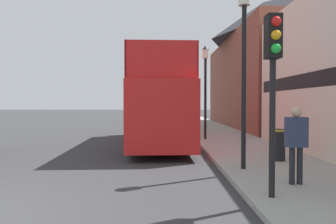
% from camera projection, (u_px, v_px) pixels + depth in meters
% --- Properties ---
extents(ground_plane, '(144.00, 144.00, 0.00)m').
position_uv_depth(ground_plane, '(116.00, 128.00, 26.41)').
color(ground_plane, '#333335').
extents(sidewalk, '(3.51, 108.00, 0.14)m').
position_uv_depth(sidewalk, '(211.00, 130.00, 23.52)').
color(sidewalk, '#999993').
rests_on(sidewalk, ground_plane).
extents(brick_terrace_rear, '(6.00, 18.17, 10.21)m').
position_uv_depth(brick_terrace_rear, '(263.00, 65.00, 26.77)').
color(brick_terrace_rear, brown).
rests_on(brick_terrace_rear, ground_plane).
extents(tour_bus, '(2.86, 10.35, 4.11)m').
position_uv_depth(tour_bus, '(159.00, 106.00, 15.89)').
color(tour_bus, red).
rests_on(tour_bus, ground_plane).
extents(parked_car_ahead_of_bus, '(1.90, 4.39, 1.41)m').
position_uv_depth(parked_car_ahead_of_bus, '(171.00, 121.00, 24.74)').
color(parked_car_ahead_of_bus, '#9E9EA3').
rests_on(parked_car_ahead_of_bus, ground_plane).
extents(pedestrian_second, '(0.46, 0.25, 1.76)m').
position_uv_depth(pedestrian_second, '(296.00, 138.00, 7.42)').
color(pedestrian_second, '#232328').
rests_on(pedestrian_second, sidewalk).
extents(traffic_signal, '(0.28, 0.42, 3.56)m').
position_uv_depth(traffic_signal, '(273.00, 64.00, 6.33)').
color(traffic_signal, black).
rests_on(traffic_signal, sidewalk).
extents(lamp_post_nearest, '(0.35, 0.35, 5.23)m').
position_uv_depth(lamp_post_nearest, '(244.00, 41.00, 9.11)').
color(lamp_post_nearest, black).
rests_on(lamp_post_nearest, sidewalk).
extents(lamp_post_second, '(0.35, 0.35, 4.79)m').
position_uv_depth(lamp_post_second, '(205.00, 75.00, 16.69)').
color(lamp_post_second, black).
rests_on(lamp_post_second, sidewalk).
extents(litter_bin, '(0.48, 0.48, 1.01)m').
position_uv_depth(litter_bin, '(278.00, 144.00, 10.52)').
color(litter_bin, black).
rests_on(litter_bin, sidewalk).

